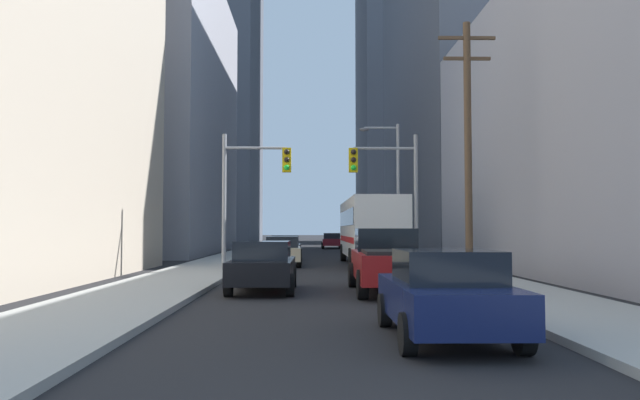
{
  "coord_description": "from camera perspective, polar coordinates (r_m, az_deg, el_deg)",
  "views": [
    {
      "loc": [
        -0.53,
        -3.85,
        1.87
      ],
      "look_at": [
        0.0,
        23.17,
        3.19
      ],
      "focal_mm": 34.03,
      "sensor_mm": 36.0,
      "label": 1
    }
  ],
  "objects": [
    {
      "name": "sidewalk_left",
      "position": [
        54.08,
        -6.12,
        -4.68
      ],
      "size": [
        3.34,
        160.0,
        0.15
      ],
      "primitive_type": "cube",
      "color": "#9E9E99",
      "rests_on": "ground"
    },
    {
      "name": "building_left_mid_office",
      "position": [
        51.82,
        -18.89,
        7.49
      ],
      "size": [
        17.05,
        23.85,
        21.96
      ],
      "primitive_type": "cube",
      "color": "#93939E",
      "rests_on": "ground"
    },
    {
      "name": "traffic_signal_near_right",
      "position": [
        26.45,
        6.35,
        1.86
      ],
      "size": [
        3.01,
        0.44,
        6.0
      ],
      "color": "gray",
      "rests_on": "ground"
    },
    {
      "name": "sedan_grey",
      "position": [
        37.01,
        -3.25,
        -4.49
      ],
      "size": [
        1.95,
        4.21,
        1.52
      ],
      "color": "slate",
      "rests_on": "ground"
    },
    {
      "name": "sedan_black",
      "position": [
        18.38,
        -5.38,
        -6.2
      ],
      "size": [
        1.95,
        4.22,
        1.52
      ],
      "color": "black",
      "rests_on": "ground"
    },
    {
      "name": "sedan_navy",
      "position": [
        10.65,
        11.71,
        -8.64
      ],
      "size": [
        1.95,
        4.21,
        1.52
      ],
      "color": "#141E4C",
      "rests_on": "ground"
    },
    {
      "name": "utility_pole_right",
      "position": [
        23.84,
        13.74,
        5.29
      ],
      "size": [
        2.2,
        0.28,
        9.82
      ],
      "color": "brown",
      "rests_on": "ground"
    },
    {
      "name": "city_bus",
      "position": [
        31.97,
        4.71,
        -2.67
      ],
      "size": [
        2.67,
        11.51,
        3.4
      ],
      "color": "silver",
      "rests_on": "ground"
    },
    {
      "name": "sedan_beige",
      "position": [
        30.97,
        -3.55,
        -4.82
      ],
      "size": [
        1.95,
        4.24,
        1.52
      ],
      "color": "#C6B793",
      "rests_on": "ground"
    },
    {
      "name": "sedan_maroon",
      "position": [
        59.6,
        1.09,
        -3.85
      ],
      "size": [
        1.95,
        4.2,
        1.52
      ],
      "color": "maroon",
      "rests_on": "ground"
    },
    {
      "name": "traffic_signal_near_left",
      "position": [
        26.33,
        -6.33,
        1.87
      ],
      "size": [
        2.98,
        0.44,
        6.0
      ],
      "color": "gray",
      "rests_on": "ground"
    },
    {
      "name": "pickup_truck_red",
      "position": [
        18.3,
        6.49,
        -5.7
      ],
      "size": [
        2.2,
        5.44,
        1.9
      ],
      "color": "maroon",
      "rests_on": "ground"
    },
    {
      "name": "building_left_far_tower",
      "position": [
        97.71,
        -13.42,
        14.03
      ],
      "size": [
        24.96,
        23.24,
        60.04
      ],
      "primitive_type": "cube",
      "color": "#4C515B",
      "rests_on": "ground"
    },
    {
      "name": "building_right_mid_block",
      "position": [
        56.9,
        15.52,
        10.19
      ],
      "size": [
        15.0,
        28.93,
        29.1
      ],
      "primitive_type": "cube",
      "color": "#4C515B",
      "rests_on": "ground"
    },
    {
      "name": "sidewalk_right",
      "position": [
        54.18,
        4.99,
        -4.68
      ],
      "size": [
        3.34,
        160.0,
        0.15
      ],
      "primitive_type": "cube",
      "color": "#9E9E99",
      "rests_on": "ground"
    },
    {
      "name": "street_lamp_right",
      "position": [
        32.46,
        6.78,
        1.9
      ],
      "size": [
        2.16,
        0.32,
        7.5
      ],
      "color": "gray",
      "rests_on": "ground"
    },
    {
      "name": "building_right_far_highrise",
      "position": [
        98.25,
        8.77,
        15.44
      ],
      "size": [
        16.38,
        20.33,
        65.1
      ],
      "primitive_type": "cube",
      "color": "#4C515B",
      "rests_on": "ground"
    }
  ]
}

